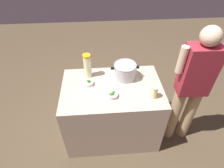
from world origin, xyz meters
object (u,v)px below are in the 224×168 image
person_cook (192,87)px  mason_jar (154,92)px  broccoli_bowl_center (112,95)px  broccoli_bowl_front (89,83)px  cooking_pot (125,71)px  lemonade_pitcher (88,66)px

person_cook → mason_jar: bearing=-171.6°
broccoli_bowl_center → broccoli_bowl_front: bearing=139.7°
person_cook → cooking_pot: bearing=158.4°
cooking_pot → mason_jar: 0.45m
broccoli_bowl_center → person_cook: bearing=1.6°
broccoli_bowl_front → person_cook: bearing=-9.6°
lemonade_pitcher → mason_jar: 0.85m
broccoli_bowl_center → person_cook: (0.91, 0.03, 0.03)m
cooking_pot → broccoli_bowl_center: bearing=-119.8°
lemonade_pitcher → broccoli_bowl_center: (0.27, -0.39, -0.13)m
lemonade_pitcher → broccoli_bowl_front: bearing=-88.1°
mason_jar → broccoli_bowl_center: size_ratio=1.14×
cooking_pot → person_cook: size_ratio=0.21×
broccoli_bowl_center → person_cook: 0.91m
person_cook → broccoli_bowl_front: bearing=170.4°
broccoli_bowl_front → broccoli_bowl_center: (0.26, -0.22, -0.00)m
cooking_pot → broccoli_bowl_front: size_ratio=2.96×
lemonade_pitcher → person_cook: size_ratio=0.19×
cooking_pot → person_cook: person_cook is taller
broccoli_bowl_front → person_cook: person_cook is taller
lemonade_pitcher → broccoli_bowl_center: size_ratio=2.43×
mason_jar → broccoli_bowl_front: bearing=159.8°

